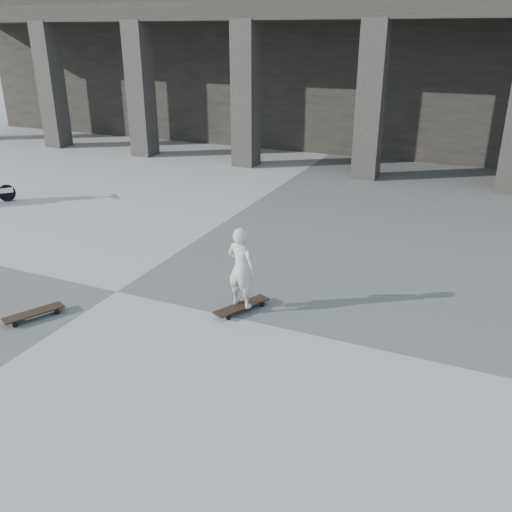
% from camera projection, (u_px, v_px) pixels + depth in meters
% --- Properties ---
extents(ground, '(90.00, 90.00, 0.00)m').
position_uv_depth(ground, '(117.00, 292.00, 8.23)').
color(ground, '#535250').
rests_on(ground, ground).
extents(colonnade, '(28.00, 8.82, 6.00)m').
position_uv_depth(colonnade, '(357.00, 52.00, 18.70)').
color(colonnade, black).
rests_on(colonnade, ground).
extents(longboard, '(0.57, 0.88, 0.09)m').
position_uv_depth(longboard, '(242.00, 306.00, 7.65)').
color(longboard, black).
rests_on(longboard, ground).
extents(skateboard_spare, '(0.54, 0.81, 0.10)m').
position_uv_depth(skateboard_spare, '(34.00, 313.00, 7.44)').
color(skateboard_spare, black).
rests_on(skateboard_spare, ground).
extents(child, '(0.46, 0.34, 1.16)m').
position_uv_depth(child, '(241.00, 268.00, 7.42)').
color(child, '#BBB3A9').
rests_on(child, longboard).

